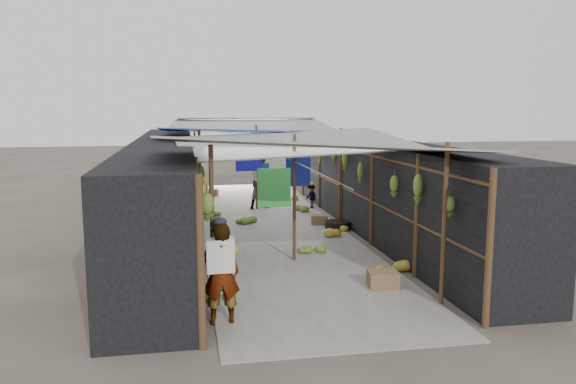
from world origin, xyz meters
TOP-DOWN VIEW (x-y plane):
  - ground at (0.00, 0.00)m, footprint 80.00×80.00m
  - aisle_slab at (0.00, 6.50)m, footprint 3.60×16.00m
  - stall_left at (-2.70, 6.50)m, footprint 1.40×15.00m
  - stall_right at (2.70, 6.50)m, footprint 1.40×15.00m
  - crate_near at (1.17, 0.95)m, footprint 0.56×0.47m
  - crate_mid at (1.35, 6.38)m, footprint 0.51×0.44m
  - crate_back at (-1.22, 11.85)m, footprint 0.46×0.40m
  - black_basin at (1.70, 5.79)m, footprint 0.67×0.67m
  - vendor_elderly at (-1.70, -0.14)m, footprint 0.55×0.37m
  - shopper_blue at (0.18, 9.02)m, footprint 0.97×0.84m
  - vendor_seated at (1.66, 8.76)m, footprint 0.44×0.57m
  - market_canopy at (0.02, 6.83)m, footprint 5.62×15.20m
  - hanging_bananas at (-0.00, 6.01)m, footprint 3.95×13.54m
  - floor_bananas at (0.16, 6.16)m, footprint 3.96×10.96m

SIDE VIEW (x-z plane):
  - ground at x=0.00m, z-range 0.00..0.00m
  - aisle_slab at x=0.00m, z-range 0.00..0.02m
  - black_basin at x=1.70m, z-range 0.00..0.20m
  - crate_back at x=-1.22m, z-range 0.00..0.25m
  - crate_mid at x=1.35m, z-range 0.00..0.27m
  - floor_bananas at x=0.16m, z-range -0.03..0.32m
  - crate_near at x=1.17m, z-range 0.00..0.31m
  - vendor_seated at x=1.66m, z-range 0.00..0.78m
  - vendor_elderly at x=-1.70m, z-range 0.00..1.51m
  - shopper_blue at x=0.18m, z-range 0.00..1.70m
  - stall_left at x=-2.70m, z-range 0.00..2.30m
  - stall_right at x=2.70m, z-range 0.00..2.30m
  - hanging_bananas at x=0.00m, z-range 1.28..2.05m
  - market_canopy at x=0.02m, z-range 1.02..3.79m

